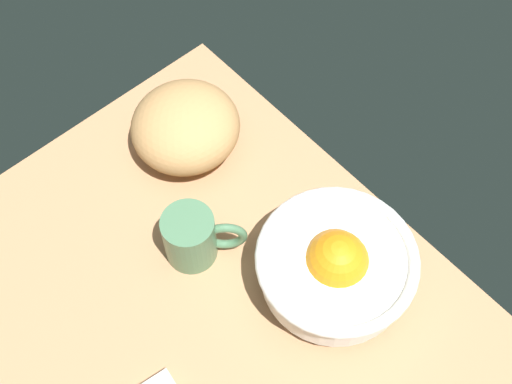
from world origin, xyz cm
name	(u,v)px	position (x,y,z in cm)	size (l,w,h in cm)	color
ground_plane	(231,334)	(0.00, 0.00, -1.50)	(82.12, 58.30, 3.00)	tan
fruit_bowl	(336,265)	(-3.94, -14.88, 5.36)	(21.11, 21.11, 10.46)	white
bread_loaf	(186,127)	(26.48, -14.33, 4.88)	(16.30, 15.97, 9.75)	tan
mug	(193,237)	(11.97, -3.86, 4.29)	(9.04, 9.94, 8.58)	#4C7955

